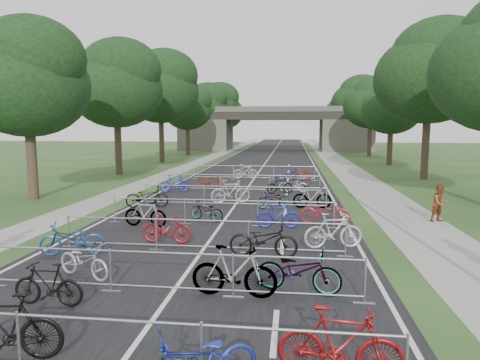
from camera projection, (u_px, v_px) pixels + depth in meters
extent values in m
cube|color=black|center=(270.00, 157.00, 56.14)|extent=(11.00, 140.00, 0.01)
cube|color=gray|center=(332.00, 157.00, 55.18)|extent=(3.00, 140.00, 0.01)
cube|color=gray|center=(214.00, 156.00, 57.04)|extent=(2.00, 140.00, 0.01)
cube|color=silver|center=(270.00, 157.00, 56.14)|extent=(0.12, 140.00, 0.00)
cube|color=#4F4D46|center=(206.00, 135.00, 71.97)|extent=(8.00, 8.00, 5.00)
cube|color=#4F4D46|center=(346.00, 135.00, 69.22)|extent=(8.00, 8.00, 5.00)
cube|color=black|center=(275.00, 116.00, 70.20)|extent=(30.00, 8.00, 1.20)
cube|color=#4F4D46|center=(274.00, 109.00, 66.33)|extent=(30.00, 0.40, 0.90)
cube|color=#4F4D46|center=(276.00, 111.00, 73.81)|extent=(30.00, 0.40, 0.90)
cylinder|color=#33261C|center=(32.00, 162.00, 23.78)|extent=(0.56, 0.56, 4.20)
ellipsoid|color=black|center=(27.00, 86.00, 23.26)|extent=(6.72, 6.72, 5.51)
sphere|color=black|center=(30.00, 59.00, 22.52)|extent=(5.38, 5.38, 5.38)
sphere|color=black|center=(25.00, 103.00, 23.91)|extent=(4.37, 4.37, 4.37)
cylinder|color=#33261C|center=(118.00, 146.00, 35.56)|extent=(0.56, 0.56, 4.72)
ellipsoid|color=black|center=(116.00, 90.00, 34.97)|extent=(7.56, 7.56, 6.20)
sphere|color=black|center=(120.00, 70.00, 34.22)|extent=(6.05, 6.05, 6.05)
sphere|color=black|center=(113.00, 102.00, 35.64)|extent=(4.91, 4.91, 4.91)
cylinder|color=#33261C|center=(425.00, 146.00, 32.60)|extent=(0.56, 0.56, 5.11)
ellipsoid|color=black|center=(429.00, 79.00, 31.96)|extent=(8.18, 8.18, 6.70)
sphere|color=black|center=(441.00, 55.00, 31.19)|extent=(6.54, 6.54, 6.54)
sphere|color=black|center=(419.00, 93.00, 32.64)|extent=(5.31, 5.31, 5.31)
cylinder|color=#33261C|center=(162.00, 139.00, 47.34)|extent=(0.56, 0.56, 5.25)
ellipsoid|color=black|center=(160.00, 92.00, 46.69)|extent=(8.40, 8.40, 6.89)
sphere|color=black|center=(164.00, 75.00, 45.91)|extent=(6.72, 6.72, 6.72)
sphere|color=black|center=(158.00, 102.00, 47.37)|extent=(5.46, 5.46, 5.46)
cylinder|color=#33261C|center=(390.00, 146.00, 44.49)|extent=(0.56, 0.56, 3.85)
ellipsoid|color=black|center=(391.00, 110.00, 44.01)|extent=(6.16, 6.16, 5.05)
sphere|color=black|center=(399.00, 97.00, 43.29)|extent=(4.93, 4.93, 4.93)
sphere|color=black|center=(385.00, 117.00, 44.66)|extent=(4.00, 4.00, 4.00)
cylinder|color=#33261C|center=(188.00, 140.00, 59.22)|extent=(0.56, 0.56, 4.20)
ellipsoid|color=black|center=(187.00, 110.00, 58.70)|extent=(6.72, 6.72, 5.51)
sphere|color=black|center=(191.00, 100.00, 57.97)|extent=(5.38, 5.38, 5.38)
sphere|color=black|center=(185.00, 116.00, 59.36)|extent=(4.37, 4.37, 4.37)
cylinder|color=#33261C|center=(369.00, 140.00, 56.27)|extent=(0.56, 0.56, 4.48)
ellipsoid|color=black|center=(371.00, 106.00, 55.71)|extent=(7.17, 7.17, 5.88)
sphere|color=black|center=(377.00, 94.00, 54.96)|extent=(5.73, 5.73, 5.73)
sphere|color=black|center=(366.00, 113.00, 56.38)|extent=(4.66, 4.66, 4.66)
cylinder|color=#33261C|center=(205.00, 136.00, 71.01)|extent=(0.56, 0.56, 4.72)
ellipsoid|color=black|center=(205.00, 108.00, 70.42)|extent=(7.56, 7.56, 6.20)
sphere|color=black|center=(208.00, 98.00, 69.66)|extent=(6.05, 6.05, 6.05)
sphere|color=black|center=(203.00, 114.00, 71.09)|extent=(4.91, 4.91, 4.91)
cylinder|color=#33261C|center=(356.00, 135.00, 68.04)|extent=(0.56, 0.56, 5.11)
ellipsoid|color=black|center=(357.00, 103.00, 67.41)|extent=(8.18, 8.18, 6.70)
sphere|color=black|center=(362.00, 92.00, 66.63)|extent=(6.54, 6.54, 6.54)
sphere|color=black|center=(353.00, 110.00, 68.09)|extent=(5.31, 5.31, 5.31)
cylinder|color=#33261C|center=(218.00, 133.00, 82.79)|extent=(0.56, 0.56, 5.25)
ellipsoid|color=black|center=(217.00, 106.00, 82.13)|extent=(8.40, 8.40, 6.89)
sphere|color=black|center=(220.00, 97.00, 81.36)|extent=(6.72, 6.72, 6.72)
sphere|color=black|center=(215.00, 112.00, 82.82)|extent=(5.46, 5.46, 5.46)
cylinder|color=#33261C|center=(347.00, 137.00, 79.94)|extent=(0.56, 0.56, 3.85)
ellipsoid|color=black|center=(347.00, 117.00, 79.46)|extent=(6.16, 6.16, 5.05)
sphere|color=black|center=(351.00, 110.00, 78.74)|extent=(4.93, 4.93, 4.93)
sphere|color=black|center=(344.00, 121.00, 80.11)|extent=(4.00, 4.00, 4.00)
cylinder|color=#33261C|center=(227.00, 134.00, 94.67)|extent=(0.56, 0.56, 4.20)
ellipsoid|color=black|center=(227.00, 116.00, 94.15)|extent=(6.72, 6.72, 5.51)
sphere|color=black|center=(229.00, 109.00, 93.41)|extent=(5.38, 5.38, 5.38)
sphere|color=black|center=(225.00, 120.00, 94.81)|extent=(4.37, 4.37, 4.37)
cylinder|color=#33261C|center=(340.00, 134.00, 91.71)|extent=(0.56, 0.56, 4.48)
ellipsoid|color=black|center=(340.00, 113.00, 91.16)|extent=(7.17, 7.17, 5.88)
sphere|color=black|center=(344.00, 106.00, 90.41)|extent=(5.73, 5.73, 5.73)
sphere|color=black|center=(338.00, 118.00, 91.82)|extent=(4.66, 4.66, 4.66)
cylinder|color=#A1A3A9|center=(107.00, 320.00, 6.78)|extent=(9.20, 0.04, 0.04)
cylinder|color=#A1A3A9|center=(19.00, 343.00, 7.03)|extent=(0.05, 0.05, 1.10)
cylinder|color=#A1A3A9|center=(202.00, 356.00, 6.66)|extent=(0.05, 0.05, 1.10)
cylinder|color=#A1A3A9|center=(170.00, 253.00, 10.33)|extent=(9.20, 0.04, 0.04)
cylinder|color=#A1A3A9|center=(171.00, 287.00, 10.44)|extent=(9.20, 0.04, 0.04)
cylinder|color=#A1A3A9|center=(111.00, 270.00, 10.57)|extent=(0.05, 0.05, 1.10)
cube|color=#A1A3A9|center=(111.00, 291.00, 10.64)|extent=(0.50, 0.08, 0.03)
cylinder|color=#A1A3A9|center=(233.00, 276.00, 10.21)|extent=(0.05, 0.05, 1.10)
cube|color=#A1A3A9|center=(233.00, 297.00, 10.27)|extent=(0.50, 0.08, 0.03)
cylinder|color=#A1A3A9|center=(365.00, 281.00, 9.84)|extent=(0.05, 0.05, 1.10)
cube|color=#A1A3A9|center=(364.00, 303.00, 9.91)|extent=(0.50, 0.08, 0.03)
cylinder|color=#A1A3A9|center=(202.00, 220.00, 13.87)|extent=(9.20, 0.04, 0.04)
cylinder|color=#A1A3A9|center=(202.00, 246.00, 13.98)|extent=(9.20, 0.04, 0.04)
cylinder|color=#A1A3A9|center=(69.00, 231.00, 14.49)|extent=(0.05, 0.05, 1.10)
cube|color=#A1A3A9|center=(69.00, 246.00, 14.55)|extent=(0.50, 0.08, 0.03)
cylinder|color=#A1A3A9|center=(156.00, 234.00, 14.12)|extent=(0.05, 0.05, 1.10)
cube|color=#A1A3A9|center=(157.00, 250.00, 14.19)|extent=(0.50, 0.08, 0.03)
cylinder|color=#A1A3A9|center=(248.00, 237.00, 13.75)|extent=(0.05, 0.05, 1.10)
cube|color=#A1A3A9|center=(248.00, 253.00, 13.82)|extent=(0.50, 0.08, 0.03)
cylinder|color=#A1A3A9|center=(346.00, 240.00, 13.38)|extent=(0.05, 0.05, 1.10)
cube|color=#A1A3A9|center=(345.00, 256.00, 13.45)|extent=(0.50, 0.08, 0.03)
cylinder|color=#A1A3A9|center=(221.00, 200.00, 17.61)|extent=(9.20, 0.04, 0.04)
cylinder|color=#A1A3A9|center=(221.00, 221.00, 17.72)|extent=(9.20, 0.04, 0.04)
cylinder|color=#A1A3A9|center=(115.00, 209.00, 18.23)|extent=(0.05, 0.05, 1.10)
cube|color=#A1A3A9|center=(115.00, 222.00, 18.29)|extent=(0.50, 0.08, 0.03)
cylinder|color=#A1A3A9|center=(185.00, 211.00, 17.86)|extent=(0.05, 0.05, 1.10)
cube|color=#A1A3A9|center=(185.00, 224.00, 17.93)|extent=(0.50, 0.08, 0.03)
cylinder|color=#A1A3A9|center=(258.00, 213.00, 17.49)|extent=(0.05, 0.05, 1.10)
cube|color=#A1A3A9|center=(258.00, 226.00, 17.56)|extent=(0.50, 0.08, 0.03)
cylinder|color=#A1A3A9|center=(334.00, 215.00, 17.12)|extent=(0.05, 0.05, 1.10)
cube|color=#A1A3A9|center=(334.00, 228.00, 17.19)|extent=(0.50, 0.08, 0.03)
cylinder|color=#A1A3A9|center=(234.00, 186.00, 21.55)|extent=(9.20, 0.04, 0.04)
cylinder|color=#A1A3A9|center=(234.00, 203.00, 21.66)|extent=(9.20, 0.04, 0.04)
cylinder|color=#A1A3A9|center=(146.00, 194.00, 22.17)|extent=(0.05, 0.05, 1.10)
cube|color=#A1A3A9|center=(146.00, 205.00, 22.23)|extent=(0.50, 0.08, 0.03)
cylinder|color=#A1A3A9|center=(204.00, 196.00, 21.80)|extent=(0.05, 0.05, 1.10)
cube|color=#A1A3A9|center=(204.00, 206.00, 21.87)|extent=(0.50, 0.08, 0.03)
cylinder|color=#A1A3A9|center=(264.00, 197.00, 21.43)|extent=(0.05, 0.05, 1.10)
cube|color=#A1A3A9|center=(264.00, 207.00, 21.50)|extent=(0.50, 0.08, 0.03)
cylinder|color=#A1A3A9|center=(326.00, 198.00, 21.06)|extent=(0.05, 0.05, 1.10)
cube|color=#A1A3A9|center=(326.00, 209.00, 21.13)|extent=(0.50, 0.08, 0.03)
cylinder|color=#A1A3A9|center=(245.00, 175.00, 26.47)|extent=(9.20, 0.04, 0.04)
cylinder|color=#A1A3A9|center=(245.00, 189.00, 26.58)|extent=(9.20, 0.04, 0.04)
cylinder|color=#A1A3A9|center=(173.00, 182.00, 27.09)|extent=(0.05, 0.05, 1.10)
cube|color=#A1A3A9|center=(173.00, 190.00, 27.16)|extent=(0.50, 0.08, 0.03)
cylinder|color=#A1A3A9|center=(220.00, 183.00, 26.72)|extent=(0.05, 0.05, 1.10)
cube|color=#A1A3A9|center=(220.00, 191.00, 26.79)|extent=(0.50, 0.08, 0.03)
cylinder|color=#A1A3A9|center=(269.00, 183.00, 26.35)|extent=(0.05, 0.05, 1.10)
cube|color=#A1A3A9|center=(269.00, 192.00, 26.42)|extent=(0.50, 0.08, 0.03)
cylinder|color=#A1A3A9|center=(320.00, 184.00, 25.99)|extent=(0.05, 0.05, 1.10)
cube|color=#A1A3A9|center=(320.00, 193.00, 26.05)|extent=(0.50, 0.08, 0.03)
cylinder|color=#A1A3A9|center=(253.00, 166.00, 32.38)|extent=(9.20, 0.04, 0.04)
cylinder|color=#A1A3A9|center=(253.00, 177.00, 32.49)|extent=(9.20, 0.04, 0.04)
cylinder|color=#A1A3A9|center=(194.00, 172.00, 33.00)|extent=(0.05, 0.05, 1.10)
cube|color=#A1A3A9|center=(194.00, 179.00, 33.06)|extent=(0.50, 0.08, 0.03)
cylinder|color=#A1A3A9|center=(233.00, 172.00, 32.63)|extent=(0.05, 0.05, 1.10)
cube|color=#A1A3A9|center=(233.00, 179.00, 32.70)|extent=(0.50, 0.08, 0.03)
cylinder|color=#A1A3A9|center=(274.00, 173.00, 32.26)|extent=(0.05, 0.05, 1.10)
cube|color=#A1A3A9|center=(274.00, 180.00, 32.33)|extent=(0.50, 0.08, 0.03)
cylinder|color=#A1A3A9|center=(315.00, 173.00, 31.89)|extent=(0.05, 0.05, 1.10)
cube|color=#A1A3A9|center=(315.00, 180.00, 31.96)|extent=(0.50, 0.08, 0.03)
imported|color=black|center=(5.00, 327.00, 7.45)|extent=(2.11, 0.88, 1.23)
imported|color=maroon|center=(341.00, 344.00, 6.87)|extent=(2.10, 0.83, 1.23)
imported|color=black|center=(48.00, 285.00, 9.73)|extent=(1.70, 0.51, 1.01)
imported|color=#AFAEB6|center=(84.00, 261.00, 11.54)|extent=(1.93, 1.29, 0.96)
imported|color=#A1A3A9|center=(234.00, 272.00, 10.23)|extent=(2.13, 0.73, 1.26)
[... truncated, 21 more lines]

